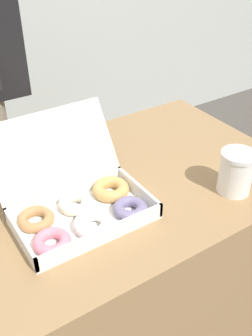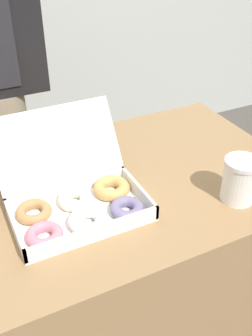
# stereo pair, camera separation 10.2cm
# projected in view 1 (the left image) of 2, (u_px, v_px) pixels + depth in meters

# --- Properties ---
(ground_plane) EXTENTS (14.00, 14.00, 0.00)m
(ground_plane) POSITION_uv_depth(u_px,v_px,m) (110.00, 334.00, 1.53)
(ground_plane) COLOR #4C4742
(table) EXTENTS (1.13, 0.69, 0.72)m
(table) POSITION_uv_depth(u_px,v_px,m) (108.00, 271.00, 1.33)
(table) COLOR #99754C
(table) RESTS_ON ground_plane
(donut_box) EXTENTS (0.35, 0.33, 0.22)m
(donut_box) POSITION_uv_depth(u_px,v_px,m) (80.00, 203.00, 1.00)
(donut_box) COLOR white
(donut_box) RESTS_ON table
(coffee_cup) EXTENTS (0.10, 0.10, 0.12)m
(coffee_cup) POSITION_uv_depth(u_px,v_px,m) (236.00, 172.00, 1.07)
(coffee_cup) COLOR white
(coffee_cup) RESTS_ON table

